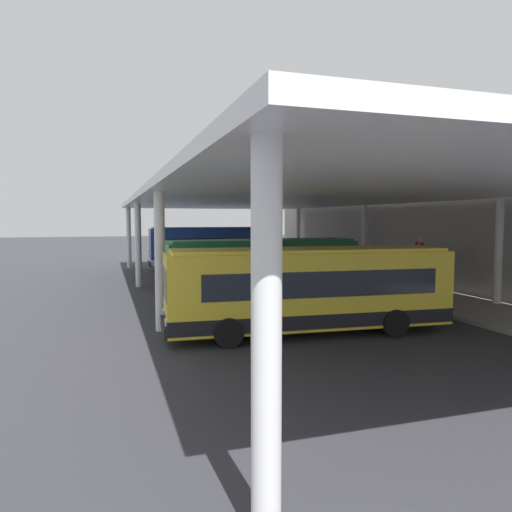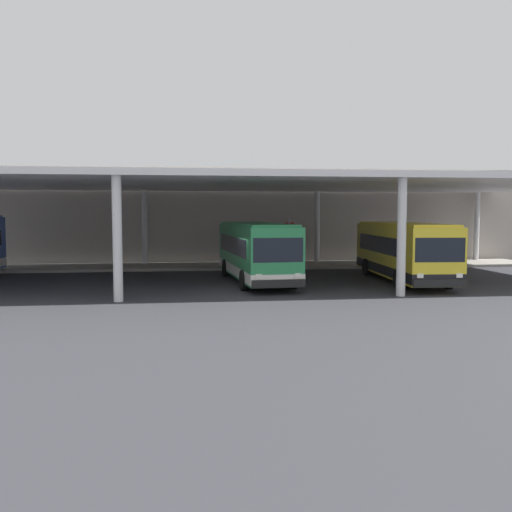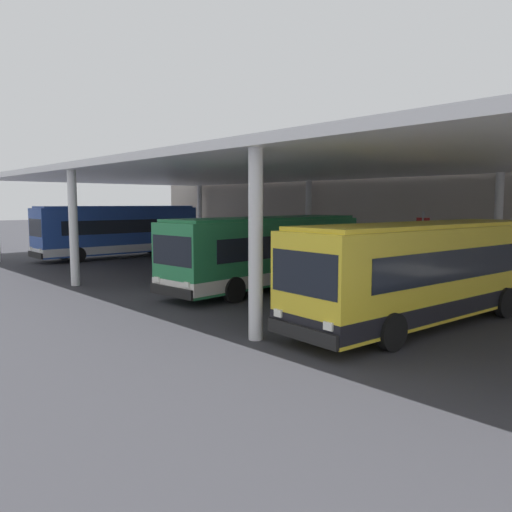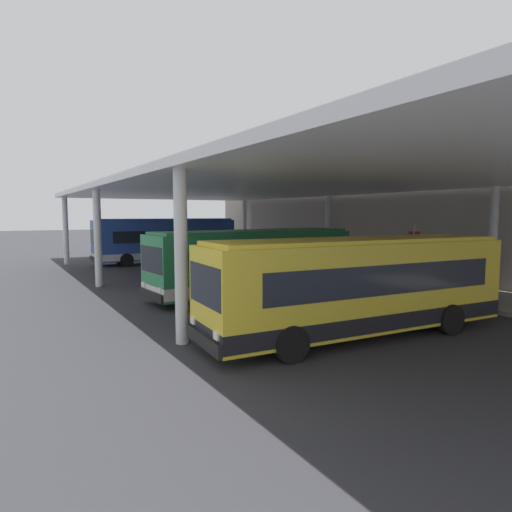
% 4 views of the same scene
% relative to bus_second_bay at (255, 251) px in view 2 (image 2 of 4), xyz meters
% --- Properties ---
extents(ground_plane, '(200.00, 200.00, 0.00)m').
position_rel_bus_second_bay_xyz_m(ground_plane, '(-0.38, -3.46, -1.66)').
color(ground_plane, '#333338').
extents(platform_kerb, '(42.00, 4.50, 0.18)m').
position_rel_bus_second_bay_xyz_m(platform_kerb, '(-0.38, 8.29, -1.57)').
color(platform_kerb, gray).
rests_on(platform_kerb, ground).
extents(station_building_facade, '(48.00, 1.60, 6.98)m').
position_rel_bus_second_bay_xyz_m(station_building_facade, '(-0.38, 11.54, 1.84)').
color(station_building_facade, '#ADA399').
rests_on(station_building_facade, ground).
extents(canopy_shelter, '(40.00, 17.00, 5.55)m').
position_rel_bus_second_bay_xyz_m(canopy_shelter, '(-0.38, 2.04, 3.66)').
color(canopy_shelter, silver).
rests_on(canopy_shelter, ground).
extents(bus_second_bay, '(3.26, 10.68, 3.17)m').
position_rel_bus_second_bay_xyz_m(bus_second_bay, '(0.00, 0.00, 0.00)').
color(bus_second_bay, '#28844C').
rests_on(bus_second_bay, ground).
extents(bus_middle_bay, '(3.22, 10.67, 3.17)m').
position_rel_bus_second_bay_xyz_m(bus_middle_bay, '(7.94, -0.82, 0.00)').
color(bus_middle_bay, yellow).
rests_on(bus_middle_bay, ground).
extents(bench_waiting, '(1.80, 0.45, 0.92)m').
position_rel_bus_second_bay_xyz_m(bench_waiting, '(0.06, 8.36, -0.99)').
color(bench_waiting, brown).
rests_on(bench_waiting, platform_kerb).
extents(trash_bin, '(0.52, 0.52, 0.98)m').
position_rel_bus_second_bay_xyz_m(trash_bin, '(2.27, 7.92, -0.98)').
color(trash_bin, maroon).
rests_on(trash_bin, platform_kerb).
extents(banner_sign, '(0.70, 0.12, 3.20)m').
position_rel_bus_second_bay_xyz_m(banner_sign, '(3.24, 7.48, 0.32)').
color(banner_sign, '#B2B2B7').
rests_on(banner_sign, platform_kerb).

